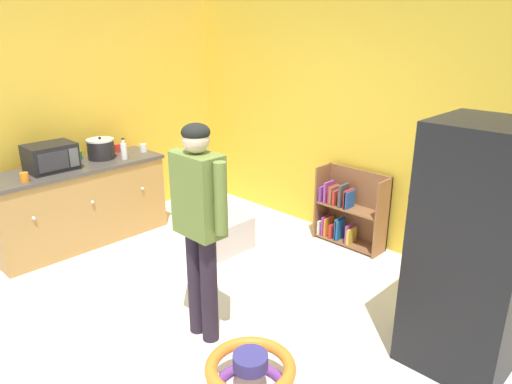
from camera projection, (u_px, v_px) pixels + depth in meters
ground_plane at (203, 323)px, 3.90m from camera, size 12.00×12.00×0.00m
back_wall at (366, 123)px, 5.02m from camera, size 5.20×0.06×2.70m
left_side_wall at (112, 111)px, 5.72m from camera, size 0.06×2.99×2.70m
kitchen_counter at (80, 204)px, 5.24m from camera, size 0.65×1.90×0.90m
refrigerator at (474, 251)px, 3.19m from camera, size 0.73×0.68×1.78m
bookshelf at (348, 212)px, 5.24m from camera, size 0.80×0.28×0.85m
standing_person at (199, 216)px, 3.42m from camera, size 0.57×0.22×1.71m
baby_walker at (250, 375)px, 3.09m from camera, size 0.60×0.60×0.32m
pet_carrier at (224, 234)px, 5.13m from camera, size 0.42×0.55×0.36m
microwave at (51, 157)px, 4.89m from camera, size 0.37×0.48×0.28m
crock_pot at (101, 149)px, 5.33m from camera, size 0.31×0.31×0.26m
clear_bottle at (124, 151)px, 5.31m from camera, size 0.07×0.07×0.25m
white_cup at (143, 148)px, 5.64m from camera, size 0.08×0.08×0.09m
green_cup at (78, 155)px, 5.31m from camera, size 0.08×0.08×0.09m
orange_cup at (24, 177)px, 4.54m from camera, size 0.08×0.08×0.09m
red_cup at (117, 148)px, 5.62m from camera, size 0.08×0.08×0.09m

